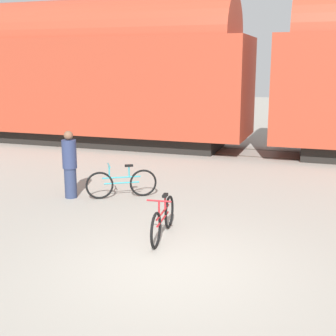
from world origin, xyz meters
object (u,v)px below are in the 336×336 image
bicycle_teal (122,183)px  bicycle_maroon (163,219)px  person_in_navy (70,165)px  freight_train (262,71)px

bicycle_teal → bicycle_maroon: 2.90m
person_in_navy → bicycle_maroon: bearing=-145.0°
freight_train → bicycle_maroon: freight_train is taller
freight_train → person_in_navy: freight_train is taller
freight_train → bicycle_teal: freight_train is taller
freight_train → bicycle_maroon: (-0.52, -9.16, -2.63)m
bicycle_teal → person_in_navy: person_in_navy is taller
bicycle_maroon → person_in_navy: (-3.05, 1.82, 0.48)m
bicycle_maroon → freight_train: bearing=86.7°
freight_train → bicycle_teal: bearing=-109.0°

